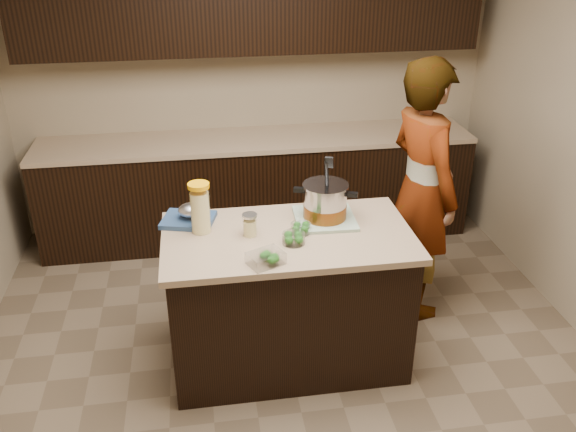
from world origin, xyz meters
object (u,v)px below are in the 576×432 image
(island, at_px, (288,298))
(lemonade_pitcher, at_px, (200,210))
(person, at_px, (421,191))
(stock_pot, at_px, (325,203))

(island, height_order, lemonade_pitcher, lemonade_pitcher)
(lemonade_pitcher, xyz_separation_m, person, (1.48, 0.35, -0.14))
(stock_pot, distance_m, lemonade_pitcher, 0.75)
(stock_pot, xyz_separation_m, lemonade_pitcher, (-0.74, -0.03, 0.03))
(stock_pot, bearing_deg, lemonade_pitcher, -156.26)
(stock_pot, bearing_deg, person, 44.53)
(person, bearing_deg, stock_pot, 99.37)
(stock_pot, relative_size, person, 0.22)
(lemonade_pitcher, bearing_deg, stock_pot, 2.51)
(lemonade_pitcher, distance_m, person, 1.52)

